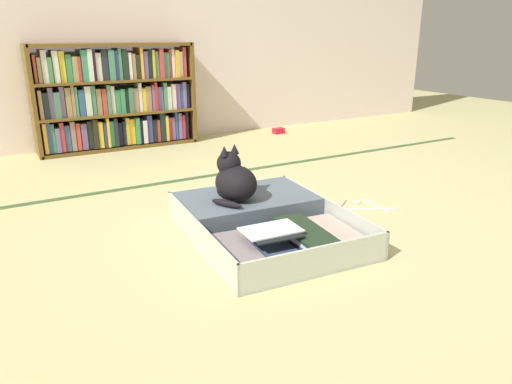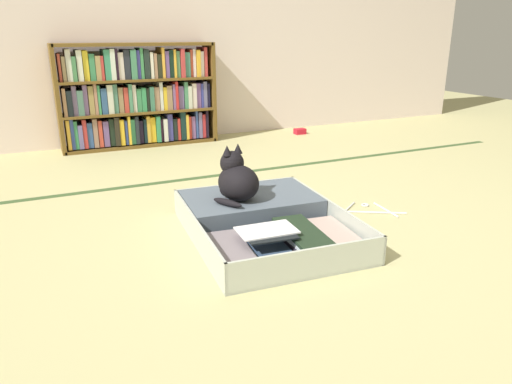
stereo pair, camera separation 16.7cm
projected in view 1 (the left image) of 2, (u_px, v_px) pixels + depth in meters
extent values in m
plane|color=tan|center=(311.00, 241.00, 2.12)|extent=(10.00, 10.00, 0.00)
cube|color=#385129|center=(205.00, 176.00, 3.08)|extent=(4.80, 0.05, 0.00)
cube|color=brown|center=(32.00, 102.00, 3.45)|extent=(0.03, 0.24, 0.81)
cube|color=brown|center=(189.00, 92.00, 4.02)|extent=(0.03, 0.24, 0.81)
cube|color=brown|center=(112.00, 45.00, 3.61)|extent=(1.21, 0.24, 0.02)
cube|color=brown|center=(121.00, 146.00, 3.86)|extent=(1.21, 0.24, 0.02)
cube|color=brown|center=(118.00, 113.00, 3.77)|extent=(1.18, 0.24, 0.02)
cube|color=gold|center=(44.00, 137.00, 3.55)|extent=(0.03, 0.20, 0.23)
cube|color=#32478F|center=(48.00, 136.00, 3.56)|extent=(0.02, 0.20, 0.23)
cube|color=#33834E|center=(52.00, 137.00, 3.58)|extent=(0.03, 0.20, 0.21)
cube|color=slate|center=(56.00, 138.00, 3.59)|extent=(0.03, 0.20, 0.18)
cube|color=#B73232|center=(61.00, 135.00, 3.61)|extent=(0.03, 0.20, 0.22)
cube|color=#315086|center=(66.00, 137.00, 3.63)|extent=(0.04, 0.20, 0.19)
cube|color=#97725F|center=(71.00, 134.00, 3.64)|extent=(0.03, 0.20, 0.22)
cube|color=#C34231|center=(77.00, 135.00, 3.66)|extent=(0.03, 0.20, 0.20)
cube|color=#6A4F89|center=(82.00, 135.00, 3.69)|extent=(0.04, 0.20, 0.20)
cube|color=black|center=(88.00, 133.00, 3.71)|extent=(0.04, 0.20, 0.21)
cube|color=#2B261B|center=(94.00, 132.00, 3.71)|extent=(0.04, 0.20, 0.22)
cube|color=gold|center=(98.00, 133.00, 3.74)|extent=(0.03, 0.20, 0.20)
cube|color=navy|center=(103.00, 133.00, 3.76)|extent=(0.02, 0.20, 0.19)
cube|color=yellow|center=(106.00, 131.00, 3.76)|extent=(0.02, 0.20, 0.23)
cube|color=#398759|center=(109.00, 132.00, 3.78)|extent=(0.03, 0.20, 0.20)
cube|color=#21282D|center=(114.00, 131.00, 3.79)|extent=(0.03, 0.20, 0.22)
cube|color=black|center=(117.00, 132.00, 3.82)|extent=(0.03, 0.20, 0.18)
cube|color=black|center=(122.00, 131.00, 3.84)|extent=(0.02, 0.20, 0.19)
cube|color=gold|center=(125.00, 130.00, 3.84)|extent=(0.03, 0.20, 0.21)
cube|color=gold|center=(129.00, 130.00, 3.87)|extent=(0.04, 0.20, 0.20)
cube|color=#358B5A|center=(135.00, 129.00, 3.87)|extent=(0.03, 0.20, 0.21)
cube|color=#2A1427|center=(138.00, 130.00, 3.90)|extent=(0.02, 0.20, 0.18)
cube|color=silver|center=(142.00, 130.00, 3.90)|extent=(0.03, 0.20, 0.18)
cube|color=#3B3A87|center=(146.00, 127.00, 3.92)|extent=(0.04, 0.20, 0.22)
cube|color=black|center=(151.00, 129.00, 3.95)|extent=(0.04, 0.20, 0.18)
cube|color=red|center=(155.00, 129.00, 3.96)|extent=(0.02, 0.20, 0.18)
cube|color=#132B29|center=(159.00, 125.00, 3.97)|extent=(0.04, 0.20, 0.23)
cube|color=yellow|center=(164.00, 127.00, 3.99)|extent=(0.02, 0.20, 0.20)
cube|color=#C0372D|center=(166.00, 127.00, 4.01)|extent=(0.02, 0.20, 0.19)
cube|color=#7B548E|center=(169.00, 127.00, 4.03)|extent=(0.03, 0.20, 0.18)
cube|color=#334C92|center=(173.00, 124.00, 4.03)|extent=(0.02, 0.20, 0.23)
cube|color=slate|center=(176.00, 125.00, 4.05)|extent=(0.03, 0.20, 0.22)
cube|color=#B42B33|center=(180.00, 125.00, 4.07)|extent=(0.03, 0.20, 0.20)
cube|color=black|center=(183.00, 123.00, 4.07)|extent=(0.02, 0.20, 0.23)
cube|color=brown|center=(115.00, 81.00, 3.69)|extent=(1.18, 0.24, 0.02)
cube|color=#A47552|center=(39.00, 104.00, 3.47)|extent=(0.02, 0.20, 0.21)
cube|color=black|center=(44.00, 105.00, 3.49)|extent=(0.04, 0.20, 0.19)
cube|color=slate|center=(50.00, 102.00, 3.51)|extent=(0.03, 0.20, 0.22)
cube|color=#497261|center=(56.00, 104.00, 3.52)|extent=(0.04, 0.20, 0.19)
cube|color=slate|center=(61.00, 101.00, 3.55)|extent=(0.03, 0.20, 0.22)
cube|color=#99834A|center=(67.00, 101.00, 3.57)|extent=(0.04, 0.20, 0.22)
cube|color=#A4725B|center=(71.00, 100.00, 3.57)|extent=(0.02, 0.20, 0.23)
cube|color=#3B8C56|center=(74.00, 101.00, 3.59)|extent=(0.02, 0.20, 0.22)
cube|color=#2F5380|center=(80.00, 102.00, 3.61)|extent=(0.04, 0.20, 0.19)
cube|color=beige|center=(86.00, 100.00, 3.63)|extent=(0.04, 0.20, 0.22)
cube|color=#457764|center=(91.00, 99.00, 3.65)|extent=(0.03, 0.20, 0.22)
cube|color=#937851|center=(96.00, 101.00, 3.67)|extent=(0.04, 0.20, 0.19)
cube|color=#C13E32|center=(102.00, 101.00, 3.69)|extent=(0.03, 0.20, 0.19)
cube|color=#488665|center=(106.00, 99.00, 3.70)|extent=(0.03, 0.20, 0.22)
cube|color=beige|center=(110.00, 99.00, 3.72)|extent=(0.03, 0.20, 0.21)
cube|color=#378151|center=(115.00, 101.00, 3.74)|extent=(0.04, 0.20, 0.18)
cube|color=#348A54|center=(120.00, 100.00, 3.75)|extent=(0.04, 0.20, 0.18)
cube|color=black|center=(124.00, 100.00, 3.77)|extent=(0.02, 0.20, 0.18)
cube|color=#3B765D|center=(128.00, 99.00, 3.78)|extent=(0.03, 0.20, 0.19)
cube|color=#9F7A5E|center=(133.00, 99.00, 3.80)|extent=(0.04, 0.20, 0.18)
cube|color=silver|center=(137.00, 96.00, 3.82)|extent=(0.03, 0.20, 0.22)
cube|color=yellow|center=(141.00, 99.00, 3.84)|extent=(0.03, 0.20, 0.18)
cube|color=#997858|center=(145.00, 98.00, 3.85)|extent=(0.04, 0.20, 0.19)
cube|color=slate|center=(150.00, 97.00, 3.87)|extent=(0.02, 0.20, 0.20)
cube|color=red|center=(153.00, 95.00, 3.87)|extent=(0.02, 0.20, 0.22)
cube|color=slate|center=(157.00, 97.00, 3.90)|extent=(0.04, 0.20, 0.18)
cube|color=#44875F|center=(162.00, 95.00, 3.91)|extent=(0.03, 0.20, 0.22)
cube|color=beige|center=(166.00, 97.00, 3.93)|extent=(0.03, 0.20, 0.18)
cube|color=silver|center=(170.00, 96.00, 3.95)|extent=(0.04, 0.20, 0.20)
cube|color=#724E8F|center=(174.00, 95.00, 3.97)|extent=(0.04, 0.20, 0.20)
cube|color=#353B93|center=(177.00, 95.00, 3.98)|extent=(0.02, 0.20, 0.20)
cube|color=slate|center=(180.00, 94.00, 3.99)|extent=(0.03, 0.20, 0.21)
cube|color=black|center=(184.00, 95.00, 4.01)|extent=(0.02, 0.20, 0.20)
cube|color=#AF4231|center=(33.00, 69.00, 3.40)|extent=(0.02, 0.20, 0.20)
cube|color=#967F59|center=(38.00, 70.00, 3.41)|extent=(0.03, 0.20, 0.18)
cube|color=silver|center=(43.00, 66.00, 3.43)|extent=(0.04, 0.20, 0.23)
cube|color=#417D4D|center=(49.00, 70.00, 3.44)|extent=(0.03, 0.20, 0.18)
cube|color=silver|center=(54.00, 66.00, 3.45)|extent=(0.04, 0.20, 0.22)
cube|color=gold|center=(60.00, 66.00, 3.48)|extent=(0.04, 0.20, 0.22)
cube|color=#367F52|center=(67.00, 68.00, 3.50)|extent=(0.04, 0.20, 0.19)
cube|color=#9F8653|center=(73.00, 69.00, 3.52)|extent=(0.04, 0.20, 0.18)
cube|color=#B63531|center=(77.00, 69.00, 3.53)|extent=(0.02, 0.20, 0.18)
cube|color=#388663|center=(82.00, 65.00, 3.55)|extent=(0.04, 0.20, 0.22)
cube|color=silver|center=(88.00, 65.00, 3.56)|extent=(0.03, 0.20, 0.23)
cube|color=#261829|center=(92.00, 65.00, 3.58)|extent=(0.02, 0.20, 0.23)
cube|color=beige|center=(96.00, 66.00, 3.60)|extent=(0.04, 0.20, 0.20)
cube|color=#242730|center=(102.00, 65.00, 3.62)|extent=(0.04, 0.20, 0.22)
cube|color=#41845E|center=(109.00, 65.00, 3.63)|extent=(0.04, 0.20, 0.22)
cube|color=#3C3C94|center=(114.00, 65.00, 3.66)|extent=(0.02, 0.20, 0.22)
cube|color=#3C8751|center=(117.00, 64.00, 3.67)|extent=(0.02, 0.20, 0.23)
cube|color=#1E2B27|center=(122.00, 64.00, 3.68)|extent=(0.04, 0.20, 0.22)
cube|color=silver|center=(127.00, 66.00, 3.71)|extent=(0.03, 0.20, 0.20)
cube|color=#A0785A|center=(131.00, 66.00, 3.72)|extent=(0.02, 0.20, 0.19)
cube|color=#262919|center=(135.00, 66.00, 3.74)|extent=(0.03, 0.20, 0.18)
cube|color=gold|center=(139.00, 63.00, 3.74)|extent=(0.02, 0.20, 0.23)
cube|color=#6D4F8F|center=(142.00, 65.00, 3.77)|extent=(0.03, 0.20, 0.21)
cube|color=black|center=(146.00, 64.00, 3.78)|extent=(0.03, 0.20, 0.21)
cube|color=gold|center=(150.00, 64.00, 3.79)|extent=(0.02, 0.20, 0.22)
cube|color=#48885B|center=(153.00, 64.00, 3.81)|extent=(0.03, 0.20, 0.20)
cube|color=#C1393B|center=(158.00, 63.00, 3.81)|extent=(0.03, 0.20, 0.22)
cube|color=#3B7361|center=(162.00, 65.00, 3.84)|extent=(0.04, 0.20, 0.19)
cube|color=#C0432F|center=(166.00, 63.00, 3.86)|extent=(0.02, 0.20, 0.21)
cube|color=silver|center=(169.00, 63.00, 3.87)|extent=(0.02, 0.20, 0.22)
cube|color=gold|center=(173.00, 63.00, 3.88)|extent=(0.03, 0.20, 0.21)
cube|color=silver|center=(177.00, 64.00, 3.91)|extent=(0.03, 0.20, 0.20)
cube|color=#C23C3B|center=(180.00, 62.00, 3.92)|extent=(0.03, 0.20, 0.23)
cube|color=#B3B9AA|center=(290.00, 254.00, 1.99)|extent=(0.70, 0.49, 0.01)
cube|color=#B3B9AA|center=(318.00, 262.00, 1.79)|extent=(0.66, 0.06, 0.13)
cube|color=#B3B9AA|center=(217.00, 256.00, 1.84)|extent=(0.04, 0.44, 0.13)
cube|color=#B3B9AA|center=(355.00, 228.00, 2.11)|extent=(0.04, 0.44, 0.13)
cube|color=#51535F|center=(290.00, 251.00, 1.99)|extent=(0.67, 0.46, 0.01)
cube|color=#B3B9AA|center=(247.00, 219.00, 2.36)|extent=(0.70, 0.49, 0.01)
cube|color=#B3B9AA|center=(230.00, 195.00, 2.53)|extent=(0.66, 0.06, 0.13)
cube|color=#B3B9AA|center=(183.00, 218.00, 2.21)|extent=(0.04, 0.44, 0.13)
cube|color=#B3B9AA|center=(304.00, 198.00, 2.48)|extent=(0.04, 0.44, 0.13)
cube|color=#51535F|center=(247.00, 217.00, 2.36)|extent=(0.67, 0.46, 0.01)
cylinder|color=black|center=(267.00, 232.00, 2.17)|extent=(0.64, 0.06, 0.02)
cube|color=silver|center=(240.00, 259.00, 1.89)|extent=(0.19, 0.37, 0.02)
cube|color=silver|center=(239.00, 253.00, 1.89)|extent=(0.18, 0.37, 0.02)
cube|color=slate|center=(237.00, 250.00, 1.87)|extent=(0.18, 0.37, 0.02)
cube|color=silver|center=(274.00, 253.00, 1.95)|extent=(0.16, 0.38, 0.01)
cube|color=#364C6A|center=(273.00, 248.00, 1.95)|extent=(0.16, 0.34, 0.02)
cube|color=#3F4768|center=(306.00, 244.00, 2.02)|extent=(0.18, 0.37, 0.02)
cube|color=#2A2533|center=(307.00, 240.00, 2.01)|extent=(0.18, 0.36, 0.02)
cube|color=silver|center=(307.00, 236.00, 2.00)|extent=(0.15, 0.36, 0.02)
cube|color=#1E2E1D|center=(306.00, 231.00, 2.00)|extent=(0.18, 0.38, 0.01)
cube|color=tan|center=(335.00, 238.00, 2.08)|extent=(0.18, 0.38, 0.02)
cube|color=#3B466C|center=(337.00, 234.00, 2.08)|extent=(0.17, 0.37, 0.01)
cube|color=tan|center=(337.00, 231.00, 2.07)|extent=(0.18, 0.38, 0.02)
cube|color=silver|center=(271.00, 230.00, 1.95)|extent=(0.25, 0.17, 0.01)
cube|color=black|center=(276.00, 235.00, 1.91)|extent=(0.21, 0.14, 0.01)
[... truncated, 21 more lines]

